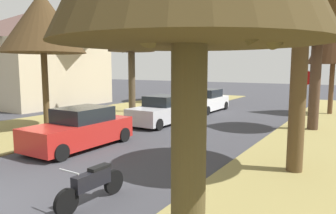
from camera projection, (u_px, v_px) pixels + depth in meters
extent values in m
cylinder|color=#9EA0A5|center=(303.00, 106.00, 16.34)|extent=(0.07, 0.32, 2.24)
cylinder|color=white|center=(305.00, 78.00, 16.29)|extent=(0.81, 0.17, 0.80)
cylinder|color=red|center=(305.00, 78.00, 16.30)|extent=(0.77, 0.18, 0.76)
cylinder|color=#4E4224|center=(188.00, 186.00, 3.78)|extent=(0.42, 0.42, 3.35)
cylinder|color=#4E4224|center=(160.00, 2.00, 3.64)|extent=(0.34, 0.89, 1.10)
cylinder|color=brown|center=(298.00, 94.00, 9.20)|extent=(0.47, 0.47, 4.65)
cylinder|color=#4A3426|center=(315.00, 86.00, 15.57)|extent=(0.51, 0.51, 4.36)
cone|color=#3B271B|center=(319.00, 13.00, 15.13)|extent=(3.27, 3.27, 2.64)
cylinder|color=#4A3426|center=(330.00, 28.00, 14.81)|extent=(0.60, 1.28, 1.27)
cylinder|color=#4A3426|center=(323.00, 31.00, 15.52)|extent=(1.14, 0.61, 1.18)
cylinder|color=#4A3426|center=(316.00, 35.00, 15.73)|extent=(1.16, 0.49, 0.87)
cylinder|color=brown|center=(331.00, 89.00, 20.95)|extent=(0.31, 0.31, 3.32)
cone|color=#452C1A|center=(335.00, 36.00, 20.51)|extent=(3.19, 3.19, 3.63)
cylinder|color=#4D3B22|center=(46.00, 91.00, 15.90)|extent=(0.31, 0.31, 3.80)
cone|color=#3E2C18|center=(42.00, 22.00, 15.48)|extent=(4.15, 4.15, 3.00)
cylinder|color=#4D3B22|center=(48.00, 44.00, 16.05)|extent=(0.98, 0.54, 1.05)
cylinder|color=#4D3B22|center=(48.00, 43.00, 15.11)|extent=(0.56, 1.38, 1.01)
cylinder|color=#483C2C|center=(132.00, 82.00, 21.93)|extent=(0.47, 0.47, 4.18)
cone|color=#3A2D1F|center=(131.00, 23.00, 21.43)|extent=(3.24, 3.24, 3.85)
cylinder|color=#483C2C|center=(132.00, 45.00, 22.06)|extent=(0.99, 0.75, 1.02)
cylinder|color=#483C2C|center=(132.00, 43.00, 22.28)|extent=(1.36, 1.08, 1.38)
cylinder|color=#4E3C23|center=(188.00, 74.00, 28.42)|extent=(0.44, 0.44, 4.91)
cone|color=#3E2D18|center=(188.00, 32.00, 27.95)|extent=(4.73, 4.73, 2.67)
cylinder|color=#4E3C23|center=(181.00, 42.00, 27.95)|extent=(1.08, 1.15, 1.03)
cylinder|color=#4E3C23|center=(180.00, 40.00, 27.59)|extent=(1.70, 0.90, 1.26)
cylinder|color=#4E3C23|center=(182.00, 42.00, 27.96)|extent=(0.98, 1.05, 0.98)
cube|color=red|center=(80.00, 133.00, 12.38)|extent=(1.85, 4.41, 0.85)
cube|color=black|center=(83.00, 114.00, 12.47)|extent=(1.61, 2.03, 0.56)
cylinder|color=black|center=(61.00, 153.00, 10.57)|extent=(0.20, 0.60, 0.60)
cylinder|color=black|center=(29.00, 146.00, 11.47)|extent=(0.20, 0.60, 0.60)
cylinder|color=black|center=(124.00, 135.00, 13.36)|extent=(0.20, 0.60, 0.60)
cylinder|color=black|center=(94.00, 131.00, 14.26)|extent=(0.20, 0.60, 0.60)
cube|color=#BCBCC1|center=(162.00, 113.00, 17.56)|extent=(1.85, 4.41, 0.85)
cube|color=black|center=(164.00, 100.00, 17.66)|extent=(1.61, 2.03, 0.56)
cylinder|color=black|center=(159.00, 125.00, 15.75)|extent=(0.20, 0.60, 0.60)
cylinder|color=black|center=(131.00, 121.00, 16.65)|extent=(0.20, 0.60, 0.60)
cylinder|color=black|center=(189.00, 116.00, 18.54)|extent=(0.20, 0.60, 0.60)
cylinder|color=black|center=(164.00, 114.00, 19.44)|extent=(0.20, 0.60, 0.60)
cube|color=white|center=(206.00, 103.00, 22.63)|extent=(1.85, 4.41, 0.85)
cube|color=black|center=(207.00, 93.00, 22.73)|extent=(1.61, 2.03, 0.56)
cylinder|color=black|center=(207.00, 111.00, 20.82)|extent=(0.20, 0.60, 0.60)
cylinder|color=black|center=(184.00, 109.00, 21.72)|extent=(0.20, 0.60, 0.60)
cylinder|color=black|center=(225.00, 105.00, 23.61)|extent=(0.20, 0.60, 0.60)
cylinder|color=black|center=(204.00, 104.00, 24.51)|extent=(0.20, 0.60, 0.60)
cylinder|color=black|center=(66.00, 202.00, 6.67)|extent=(0.12, 0.60, 0.60)
cylinder|color=black|center=(114.00, 182.00, 7.87)|extent=(0.12, 0.60, 0.60)
cube|color=black|center=(92.00, 180.00, 7.23)|extent=(0.27, 1.02, 0.36)
cube|color=black|center=(99.00, 168.00, 7.42)|extent=(0.23, 0.57, 0.12)
cylinder|color=#9EA0A5|center=(69.00, 172.00, 6.67)|extent=(0.60, 0.06, 0.04)
cube|color=beige|center=(45.00, 74.00, 26.34)|extent=(6.70, 9.01, 5.23)
pyramid|color=#4C3833|center=(43.00, 25.00, 25.84)|extent=(7.23, 9.73, 2.69)
cube|color=brown|center=(184.00, 202.00, 6.04)|extent=(0.08, 0.08, 1.05)
cube|color=black|center=(184.00, 170.00, 5.97)|extent=(0.22, 0.44, 0.22)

